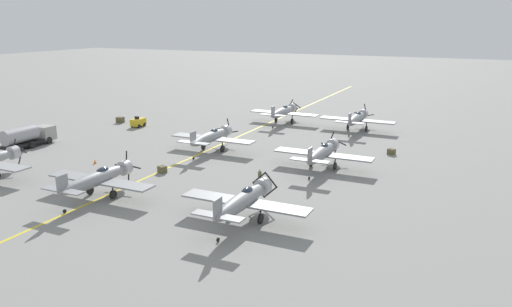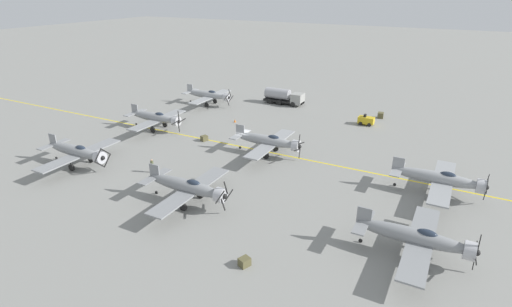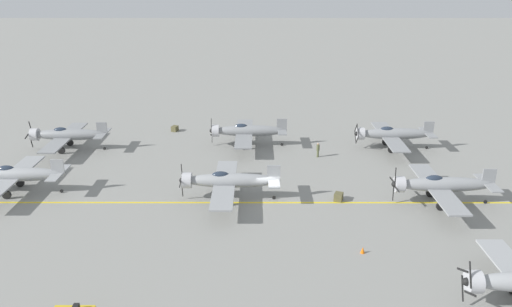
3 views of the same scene
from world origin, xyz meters
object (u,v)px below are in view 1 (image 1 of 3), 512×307
Objects in this scene: fuel_tanker at (28,136)px; airplane_near_center at (98,179)px; airplane_far_center at (283,112)px; tow_tractor at (138,122)px; airplane_near_right at (243,200)px; ground_crew_walking at (260,177)px; supply_crate_outboard at (120,120)px; supply_crate_mid_lane at (391,152)px; airplane_far_right at (357,119)px; airplane_mid_right at (322,153)px; airplane_mid_center at (211,137)px; supply_crate_by_tanker at (162,169)px; traffic_cone at (95,161)px.

airplane_near_center is at bearing -26.88° from fuel_tanker.
tow_tractor is at bearing -148.66° from airplane_far_center.
airplane_near_right is 6.65× the size of ground_crew_walking.
supply_crate_outboard is at bearing 121.78° from airplane_near_center.
fuel_tanker reaches higher than supply_crate_mid_lane.
tow_tractor is 41.64m from supply_crate_mid_lane.
airplane_far_right is 1.00× the size of airplane_mid_right.
airplane_mid_center reaches higher than fuel_tanker.
supply_crate_mid_lane is at bearing 20.49° from fuel_tanker.
supply_crate_mid_lane is (22.64, 19.75, -0.02)m from supply_crate_by_tanker.
fuel_tanker is (-39.08, -29.85, -0.50)m from airplane_far_right.
airplane_near_right is 13.27× the size of supply_crate_mid_lane.
supply_crate_mid_lane is (7.84, -12.32, -1.64)m from airplane_far_right.
airplane_near_center reaches higher than airplane_near_right.
ground_crew_walking is (36.53, -1.57, -0.53)m from fuel_tanker.
airplane_near_center reaches higher than airplane_mid_right.
fuel_tanker is (-39.46, 11.29, -0.50)m from airplane_near_right.
airplane_near_right is 26.49m from traffic_cone.
supply_crate_outboard is (-39.16, 30.20, -1.52)m from airplane_near_right.
airplane_far_center is 10.15× the size of supply_crate_outboard.
supply_crate_by_tanker is at bearing 80.77° from airplane_near_center.
airplane_far_center is 1.50× the size of fuel_tanker.
tow_tractor is at bearing -152.96° from airplane_far_right.
airplane_near_center is 37.63m from supply_crate_mid_lane.
tow_tractor is (-34.18, 28.83, -1.22)m from airplane_near_right.
airplane_mid_right reaches higher than fuel_tanker.
airplane_far_right is at bearing 15.75° from supply_crate_outboard.
airplane_far_right reaches higher than fuel_tanker.
airplane_far_center is 13.27× the size of supply_crate_mid_lane.
airplane_mid_center is at bearing -22.78° from supply_crate_outboard.
tow_tractor is 2.20× the size of supply_crate_outboard.
supply_crate_by_tanker is (-1.81, -32.77, -1.62)m from airplane_far_center.
airplane_mid_right is at bearing -121.09° from supply_crate_mid_lane.
airplane_mid_center is 24.10m from supply_crate_mid_lane.
ground_crew_walking reaches higher than supply_crate_by_tanker.
airplane_near_right is 49.48m from supply_crate_outboard.
traffic_cone is at bearing 160.80° from airplane_near_right.
supply_crate_outboard is at bearing 156.62° from airplane_mid_center.
airplane_mid_center reaches higher than airplane_far_center.
supply_crate_outboard reaches higher than supply_crate_by_tanker.
supply_crate_outboard is at bearing 150.52° from ground_crew_walking.
airplane_far_center reaches higher than supply_crate_outboard.
airplane_far_center is 32.86m from supply_crate_by_tanker.
tow_tractor is (5.28, 17.54, -0.72)m from fuel_tanker.
airplane_mid_right is 12.74× the size of supply_crate_by_tanker.
supply_crate_outboard is (-46.61, 1.38, 0.12)m from supply_crate_mid_lane.
supply_crate_outboard is (-36.23, 20.48, -0.49)m from ground_crew_walking.
airplane_near_right reaches higher than supply_crate_by_tanker.
supply_crate_mid_lane is (7.45, 28.82, -1.64)m from airplane_near_right.
airplane_far_center is 28.33m from supply_crate_outboard.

